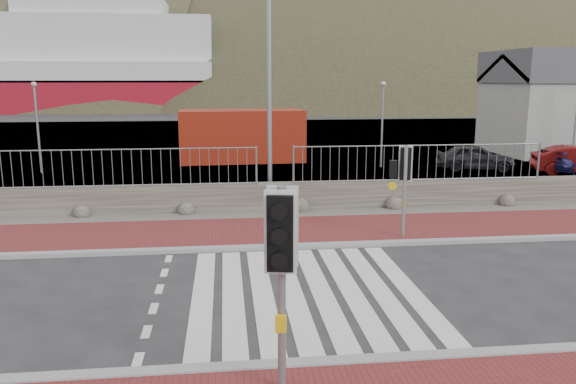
{
  "coord_description": "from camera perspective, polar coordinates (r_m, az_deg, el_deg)",
  "views": [
    {
      "loc": [
        -1.59,
        -10.65,
        4.27
      ],
      "look_at": [
        -0.05,
        3.0,
        1.48
      ],
      "focal_mm": 35.0,
      "sensor_mm": 36.0,
      "label": 1
    }
  ],
  "objects": [
    {
      "name": "kerb_near",
      "position": [
        8.88,
        4.87,
        -16.92
      ],
      "size": [
        40.0,
        0.25,
        0.12
      ],
      "primitive_type": "cube",
      "color": "gray",
      "rests_on": "ground"
    },
    {
      "name": "stone_wall",
      "position": [
        18.43,
        -1.36,
        -0.48
      ],
      "size": [
        40.0,
        0.6,
        0.9
      ],
      "primitive_type": "cube",
      "color": "#49443C",
      "rests_on": "ground"
    },
    {
      "name": "zebra_crossing",
      "position": [
        11.59,
        1.93,
        -10.11
      ],
      "size": [
        4.62,
        5.6,
        0.01
      ],
      "color": "silver",
      "rests_on": "ground"
    },
    {
      "name": "shipping_container",
      "position": [
        29.51,
        -4.72,
        5.73
      ],
      "size": [
        6.5,
        2.96,
        2.66
      ],
      "primitive_type": "cube",
      "rotation": [
        0.0,
        0.0,
        0.05
      ],
      "color": "maroon",
      "rests_on": "ground"
    },
    {
      "name": "sidewalk_far",
      "position": [
        15.81,
        -0.44,
        -4.03
      ],
      "size": [
        40.0,
        3.0,
        0.08
      ],
      "primitive_type": "cube",
      "color": "maroon",
      "rests_on": "ground"
    },
    {
      "name": "ground",
      "position": [
        11.59,
        1.93,
        -10.14
      ],
      "size": [
        220.0,
        220.0,
        0.0
      ],
      "primitive_type": "plane",
      "color": "#28282B",
      "rests_on": "ground"
    },
    {
      "name": "kerb_far",
      "position": [
        14.38,
        0.19,
        -5.58
      ],
      "size": [
        40.0,
        0.25,
        0.12
      ],
      "primitive_type": "cube",
      "color": "gray",
      "rests_on": "ground"
    },
    {
      "name": "traffic_signal_near",
      "position": [
        7.35,
        -0.66,
        -5.65
      ],
      "size": [
        0.46,
        0.33,
        2.92
      ],
      "rotation": [
        0.0,
        0.0,
        -0.19
      ],
      "color": "gray",
      "rests_on": "ground"
    },
    {
      "name": "ferry",
      "position": [
        81.88,
        -23.29,
        11.34
      ],
      "size": [
        50.0,
        16.0,
        20.0
      ],
      "color": "maroon",
      "rests_on": "ground"
    },
    {
      "name": "quay",
      "position": [
        38.82,
        -4.08,
        5.15
      ],
      "size": [
        120.0,
        40.0,
        0.5
      ],
      "primitive_type": "cube",
      "color": "#4C4C4F",
      "rests_on": "ground"
    },
    {
      "name": "hills_backdrop",
      "position": [
        102.61,
        -1.56,
        -3.96
      ],
      "size": [
        254.0,
        90.0,
        100.0
      ],
      "color": "#2B2F1C",
      "rests_on": "ground"
    },
    {
      "name": "water",
      "position": [
        73.7,
        -5.26,
        8.12
      ],
      "size": [
        220.0,
        50.0,
        0.05
      ],
      "primitive_type": "cube",
      "color": "#3F4C54",
      "rests_on": "ground"
    },
    {
      "name": "railing",
      "position": [
        18.04,
        -1.33,
        3.68
      ],
      "size": [
        18.07,
        0.07,
        1.22
      ],
      "color": "gray",
      "rests_on": "stone_wall"
    },
    {
      "name": "car_a",
      "position": [
        27.94,
        18.47,
        3.37
      ],
      "size": [
        3.82,
        2.27,
        1.22
      ],
      "primitive_type": "imported",
      "rotation": [
        0.0,
        0.0,
        1.32
      ],
      "color": "black",
      "rests_on": "ground"
    },
    {
      "name": "streetlight",
      "position": [
        18.83,
        -1.46,
        13.33
      ],
      "size": [
        1.84,
        0.29,
        8.67
      ],
      "rotation": [
        0.0,
        0.0,
        -0.06
      ],
      "color": "gray",
      "rests_on": "ground"
    },
    {
      "name": "traffic_signal_far",
      "position": [
        15.12,
        11.7,
        2.03
      ],
      "size": [
        0.63,
        0.34,
        2.55
      ],
      "rotation": [
        0.0,
        0.0,
        2.87
      ],
      "color": "gray",
      "rests_on": "ground"
    },
    {
      "name": "gravel_strip",
      "position": [
        17.74,
        -1.12,
        -2.34
      ],
      "size": [
        40.0,
        1.5,
        0.06
      ],
      "primitive_type": "cube",
      "color": "#59544C",
      "rests_on": "ground"
    }
  ]
}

